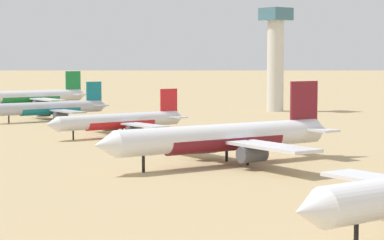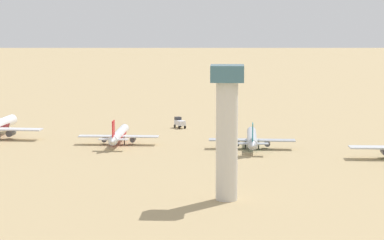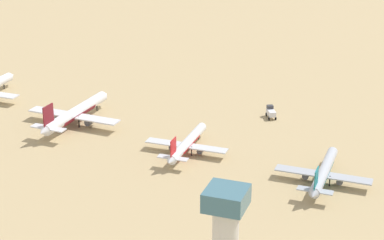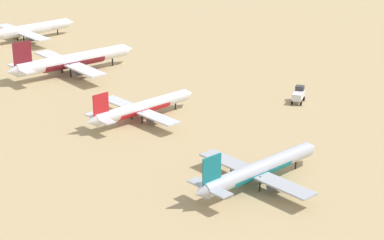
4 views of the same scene
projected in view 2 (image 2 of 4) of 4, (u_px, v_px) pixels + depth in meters
name	position (u px, v px, depth m)	size (l,w,h in m)	color
ground_plane	(119.00, 144.00, 247.19)	(1800.00, 1800.00, 0.00)	tan
parked_jet_1	(252.00, 138.00, 238.26)	(32.55, 26.37, 9.41)	#B2B7C1
parked_jet_2	(119.00, 135.00, 246.26)	(31.33, 25.36, 9.06)	silver
service_truck	(180.00, 122.00, 281.98)	(5.70, 4.70, 3.90)	silver
control_tower	(227.00, 125.00, 169.57)	(7.20, 7.20, 29.76)	beige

